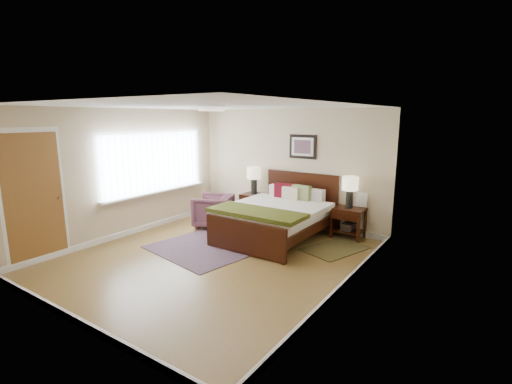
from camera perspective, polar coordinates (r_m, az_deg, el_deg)
floor at (r=6.41m, az=-6.33°, el=-9.93°), size 5.00×5.00×0.00m
back_wall at (r=8.11m, az=5.01°, el=3.77°), size 4.50×0.04×2.50m
front_wall at (r=4.53m, az=-27.68°, el=-3.72°), size 4.50×0.04×2.50m
left_wall at (r=7.71m, az=-19.40°, el=2.76°), size 0.04×5.00×2.50m
right_wall at (r=4.93m, az=13.68°, el=-1.54°), size 0.04×5.00×2.50m
ceiling at (r=5.97m, az=-6.87°, el=13.00°), size 4.50×5.00×0.02m
window at (r=8.09m, az=-15.25°, el=4.29°), size 0.11×2.72×1.32m
door at (r=6.85m, az=-30.97°, el=-0.79°), size 0.06×1.00×2.18m
ceil_fixture at (r=5.97m, az=-6.86°, el=12.67°), size 0.44×0.44×0.08m
bed at (r=7.17m, az=3.22°, el=-3.06°), size 1.77×2.15×1.16m
wall_art at (r=7.86m, az=7.21°, el=6.93°), size 0.62×0.05×0.50m
nightstand_left at (r=8.42m, az=-0.40°, el=-1.14°), size 0.52×0.46×0.61m
nightstand_right at (r=7.46m, az=13.99°, el=-4.14°), size 0.60×0.45×0.60m
lamp_left at (r=8.34m, az=-0.32°, el=2.53°), size 0.31×0.31×0.61m
lamp_right at (r=7.33m, az=14.27°, el=0.79°), size 0.31×0.31×0.61m
armchair at (r=8.03m, az=-6.58°, el=-2.90°), size 0.99×0.98×0.70m
rug_persian at (r=7.12m, az=-4.93°, el=-7.62°), size 2.19×2.78×0.01m
rug_navy at (r=6.90m, az=12.07°, el=-8.49°), size 1.09×1.33×0.01m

